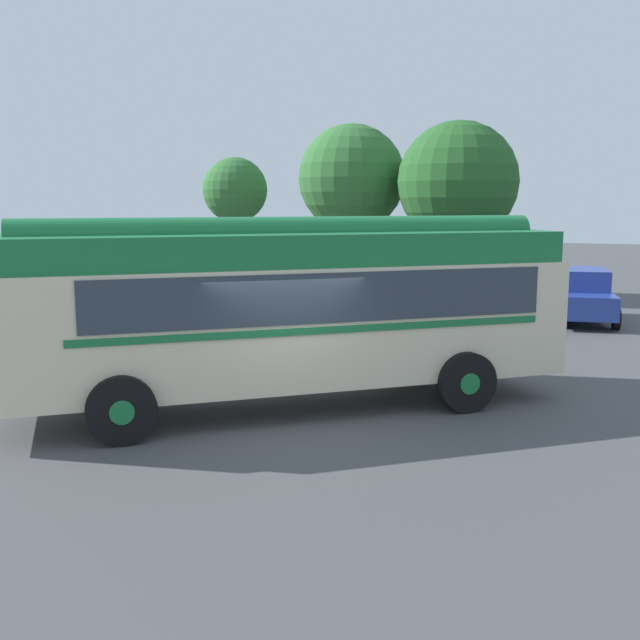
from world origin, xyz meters
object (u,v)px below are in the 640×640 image
Objects in this scene: vintage_bus at (290,305)px; car_mid_right at (581,295)px; car_mid_left at (495,289)px; car_near_left at (413,286)px.

vintage_bus is 2.14× the size of car_mid_right.
car_mid_right is (2.75, -0.67, 0.00)m from car_mid_left.
car_mid_left is 2.83m from car_mid_right.
vintage_bus is 13.24m from car_mid_right.
car_near_left is at bearing 93.81° from vintage_bus.
vintage_bus reaches higher than car_near_left.
car_mid_left is (1.91, 13.01, -1.05)m from vintage_bus.
car_mid_right is at bearing 69.31° from vintage_bus.
car_near_left and car_mid_right have the same top height.
car_near_left and car_mid_left have the same top height.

